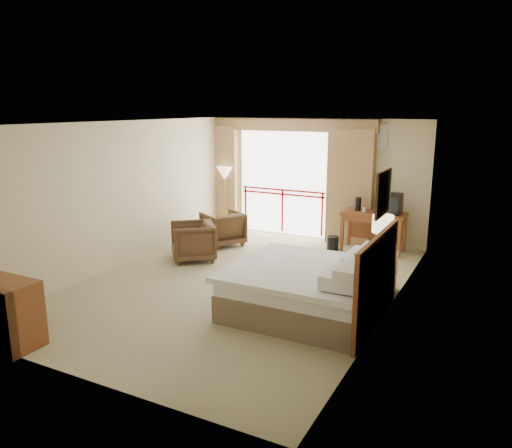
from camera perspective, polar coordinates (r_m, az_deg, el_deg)
The scene contains 28 objects.
floor at distance 8.61m, azimuth -1.74°, elevation -6.78°, with size 7.00×7.00×0.00m, color #958C64.
ceiling at distance 8.09m, azimuth -1.87°, elevation 11.50°, with size 7.00×7.00×0.00m, color white.
wall_back at distance 11.38m, azimuth 6.85°, elevation 5.11°, with size 5.00×5.00×0.00m, color beige.
wall_front at distance 5.55m, azimuth -19.76°, elevation -4.30°, with size 5.00×5.00×0.00m, color beige.
wall_left at distance 9.69m, azimuth -14.84°, elevation 3.33°, with size 7.00×7.00×0.00m, color beige.
wall_right at distance 7.38m, azimuth 15.41°, elevation 0.26°, with size 7.00×7.00×0.00m, color beige.
balcony_door at distance 11.69m, azimuth 3.12°, elevation 4.65°, with size 2.40×2.40×0.00m, color white.
balcony_railing at distance 11.73m, azimuth 3.05°, elevation 2.77°, with size 2.09×0.03×1.02m.
curtain_left at distance 12.33m, azimuth -4.16°, elevation 5.33°, with size 1.00×0.26×2.50m, color olive.
curtain_right at distance 10.99m, azimuth 10.72°, elevation 4.15°, with size 1.00×0.26×2.50m, color olive.
valance at distance 11.47m, azimuth 2.99°, elevation 11.27°, with size 4.40×0.22×0.28m, color olive.
hvac_vent at distance 10.87m, azimuth 13.46°, elevation 9.76°, with size 0.50×0.04×0.50m, color silver.
bed at distance 7.37m, azimuth 6.23°, elevation -7.25°, with size 2.13×2.06×0.97m.
headboard at distance 7.01m, azimuth 13.68°, elevation -6.27°, with size 0.06×2.10×1.30m, color brown.
framed_art at distance 6.71m, azimuth 14.33°, elevation 3.42°, with size 0.04×0.72×0.60m.
nightstand at distance 8.36m, azimuth 13.91°, elevation -5.41°, with size 0.46×0.54×0.65m, color brown.
table_lamp at distance 8.20m, azimuth 14.30°, elevation -0.08°, with size 0.34×0.34×0.59m.
phone at distance 8.12m, azimuth 13.46°, elevation -3.21°, with size 0.19×0.15×0.09m, color black.
desk at distance 10.62m, azimuth 13.39°, elevation 0.41°, with size 1.28×0.62×0.83m.
tv at distance 10.42m, azimuth 15.02°, elevation 2.27°, with size 0.47×0.37×0.42m.
coffee_maker at distance 10.59m, azimuth 11.58°, elevation 2.24°, with size 0.13×0.13×0.28m, color black.
cup at distance 10.52m, azimuth 12.26°, elevation 1.62°, with size 0.07×0.07×0.09m, color white.
wastebasket at distance 10.57m, azimuth 8.76°, elevation -2.21°, with size 0.25×0.25×0.31m, color black.
armchair_far at distance 10.96m, azimuth -3.77°, elevation -2.36°, with size 0.78×0.80×0.73m, color #412B1A.
armchair_near at distance 9.95m, azimuth -7.15°, elevation -4.07°, with size 0.80×0.83×0.75m, color #412B1A.
side_table at distance 10.52m, azimuth -6.03°, elevation -0.90°, with size 0.51×0.51×0.56m.
book at distance 10.48m, azimuth -6.06°, elevation 0.06°, with size 0.15×0.20×0.02m, color white.
floor_lamp at distance 12.03m, azimuth -3.60°, elevation 5.53°, with size 0.39×0.39×1.55m.
Camera 1 is at (3.95, -7.05, 2.95)m, focal length 35.00 mm.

